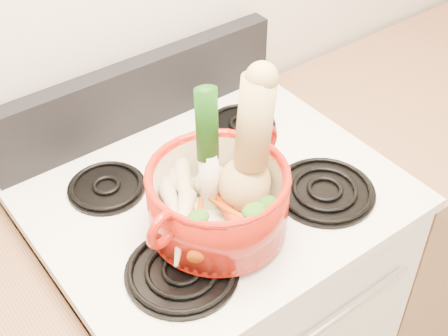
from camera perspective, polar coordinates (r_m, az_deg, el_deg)
stove_body at (r=1.76m, az=-0.84°, el=-13.62°), size 0.76×0.65×0.92m
cooktop at (r=1.40m, az=-1.03°, el=-2.34°), size 0.78×0.67×0.03m
control_backsplash at (r=1.54m, az=-7.73°, el=6.72°), size 0.76×0.05×0.18m
burner_front_left at (r=1.22m, az=-3.87°, el=-9.35°), size 0.22×0.22×0.02m
burner_front_right at (r=1.39m, az=9.21°, el=-1.99°), size 0.22×0.22×0.02m
burner_back_left at (r=1.41m, az=-10.70°, el=-1.65°), size 0.17×0.17×0.02m
burner_back_right at (r=1.56m, az=1.58°, el=4.03°), size 0.17×0.17×0.02m
dutch_oven at (r=1.24m, az=-0.56°, el=-2.94°), size 0.35×0.35×0.14m
pot_handle_left at (r=1.12m, az=-5.63°, el=-5.64°), size 0.08×0.04×0.08m
pot_handle_right at (r=1.30m, az=3.77°, el=2.39°), size 0.08×0.04×0.08m
squash at (r=1.21m, az=2.73°, el=2.31°), size 0.19×0.17×0.31m
leek at (r=1.20m, az=-1.41°, el=1.80°), size 0.06×0.07×0.29m
ginger at (r=1.31m, az=-1.33°, el=-1.24°), size 0.09×0.07×0.04m
parsnip_0 at (r=1.26m, az=-3.28°, el=-3.39°), size 0.12×0.22×0.06m
parsnip_1 at (r=1.23m, az=-4.40°, el=-3.99°), size 0.09×0.20×0.06m
parsnip_2 at (r=1.26m, az=-3.40°, el=-2.37°), size 0.06×0.18×0.06m
parsnip_3 at (r=1.19m, az=-3.87°, el=-5.38°), size 0.14×0.15×0.05m
parsnip_4 at (r=1.24m, az=-3.46°, el=-2.84°), size 0.12×0.19×0.06m
carrot_0 at (r=1.24m, az=0.71°, el=-4.54°), size 0.06×0.19×0.05m
carrot_1 at (r=1.21m, az=-2.35°, el=-5.49°), size 0.12×0.14×0.05m
carrot_2 at (r=1.22m, az=1.35°, el=-4.60°), size 0.06×0.15×0.04m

